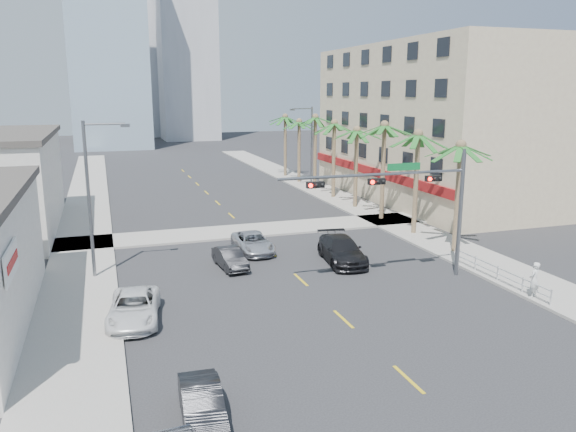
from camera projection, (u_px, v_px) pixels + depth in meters
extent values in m
plane|color=#262628|center=(383.00, 356.00, 22.85)|extent=(260.00, 260.00, 0.00)
cube|color=gray|center=(400.00, 225.00, 45.05)|extent=(4.00, 120.00, 0.15)
cube|color=gray|center=(83.00, 251.00, 37.67)|extent=(4.00, 120.00, 0.15)
cube|color=gray|center=(249.00, 231.00, 43.22)|extent=(80.00, 4.00, 0.15)
cube|color=tan|center=(442.00, 123.00, 55.79)|extent=(15.00, 28.00, 15.00)
cube|color=maroon|center=(371.00, 171.00, 54.42)|extent=(0.30, 28.00, 0.80)
cube|color=#99B2C6|center=(106.00, 17.00, 103.22)|extent=(14.00, 14.00, 48.00)
cube|color=#ADADB2|center=(185.00, 0.00, 121.05)|extent=(12.00, 12.00, 60.00)
cube|color=#ADADB2|center=(127.00, 47.00, 133.21)|extent=(16.00, 16.00, 42.00)
cylinder|color=slate|center=(460.00, 215.00, 32.25)|extent=(0.24, 0.24, 7.20)
cylinder|color=slate|center=(376.00, 175.00, 29.99)|extent=(11.00, 0.16, 0.16)
cube|color=#0C662D|center=(404.00, 167.00, 30.44)|extent=(2.00, 0.05, 0.40)
cube|color=black|center=(434.00, 178.00, 31.01)|extent=(0.95, 0.28, 0.32)
sphere|color=#FF0C05|center=(430.00, 179.00, 30.76)|extent=(0.22, 0.22, 0.22)
cube|color=black|center=(377.00, 181.00, 29.93)|extent=(0.95, 0.28, 0.32)
sphere|color=#FF0C05|center=(373.00, 182.00, 29.68)|extent=(0.22, 0.22, 0.22)
cube|color=black|center=(315.00, 185.00, 28.86)|extent=(0.95, 0.28, 0.32)
sphere|color=#FF0C05|center=(311.00, 186.00, 28.61)|extent=(0.22, 0.22, 0.22)
cylinder|color=brown|center=(457.00, 200.00, 36.75)|extent=(0.36, 0.36, 7.20)
cylinder|color=brown|center=(416.00, 185.00, 41.53)|extent=(0.36, 0.36, 7.56)
cylinder|color=brown|center=(383.00, 173.00, 46.31)|extent=(0.36, 0.36, 7.92)
cylinder|color=brown|center=(356.00, 169.00, 51.21)|extent=(0.36, 0.36, 7.20)
cylinder|color=brown|center=(334.00, 161.00, 55.99)|extent=(0.36, 0.36, 7.56)
cylinder|color=brown|center=(315.00, 154.00, 60.77)|extent=(0.36, 0.36, 7.92)
cylinder|color=brown|center=(299.00, 152.00, 65.66)|extent=(0.36, 0.36, 7.20)
cylinder|color=brown|center=(285.00, 147.00, 70.44)|extent=(0.36, 0.36, 7.56)
cylinder|color=slate|center=(89.00, 202.00, 31.40)|extent=(0.20, 0.20, 9.00)
cylinder|color=slate|center=(104.00, 124.00, 30.81)|extent=(2.20, 0.12, 0.12)
cube|color=slate|center=(125.00, 125.00, 31.17)|extent=(0.50, 0.25, 0.18)
cylinder|color=slate|center=(312.00, 149.00, 60.53)|extent=(0.20, 0.20, 9.00)
cylinder|color=slate|center=(302.00, 109.00, 59.26)|extent=(2.20, 0.12, 0.12)
cube|color=slate|center=(292.00, 110.00, 58.94)|extent=(0.50, 0.25, 0.18)
cylinder|color=silver|center=(498.00, 274.00, 31.46)|extent=(0.08, 8.00, 0.08)
cylinder|color=silver|center=(498.00, 268.00, 31.38)|extent=(0.08, 8.00, 0.08)
cylinder|color=silver|center=(551.00, 299.00, 27.76)|extent=(0.08, 0.08, 1.00)
cylinder|color=silver|center=(523.00, 286.00, 29.61)|extent=(0.08, 0.08, 1.00)
cylinder|color=silver|center=(497.00, 275.00, 31.47)|extent=(0.08, 0.08, 1.00)
cylinder|color=silver|center=(475.00, 264.00, 33.32)|extent=(0.08, 0.08, 1.00)
cylinder|color=silver|center=(455.00, 255.00, 35.17)|extent=(0.08, 0.08, 1.00)
imported|color=black|center=(202.00, 405.00, 18.16)|extent=(1.53, 3.85, 1.25)
imported|color=white|center=(134.00, 308.00, 26.17)|extent=(2.88, 5.14, 1.36)
imported|color=black|center=(230.00, 258.00, 34.18)|extent=(1.66, 3.85, 1.23)
imported|color=silver|center=(253.00, 243.00, 37.56)|extent=(2.20, 4.74, 1.31)
imported|color=black|center=(342.00, 250.00, 35.32)|extent=(2.87, 5.66, 1.58)
imported|color=silver|center=(534.00, 280.00, 28.77)|extent=(0.82, 0.71, 1.89)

